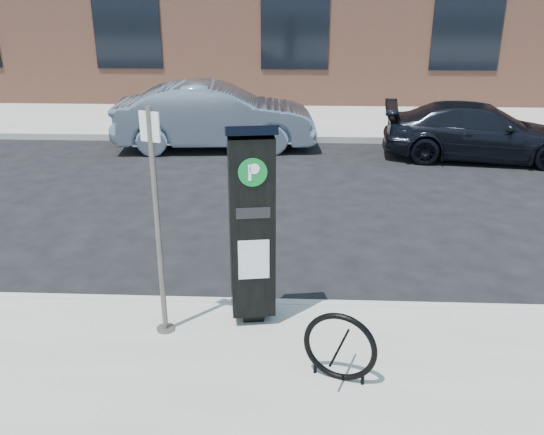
# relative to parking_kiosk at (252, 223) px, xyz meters

# --- Properties ---
(ground) EXTENTS (120.00, 120.00, 0.00)m
(ground) POSITION_rel_parking_kiosk_xyz_m (0.31, 0.36, -1.26)
(ground) COLOR black
(ground) RESTS_ON ground
(sidewalk_far) EXTENTS (60.00, 12.00, 0.15)m
(sidewalk_far) POSITION_rel_parking_kiosk_xyz_m (0.31, 14.36, -1.18)
(sidewalk_far) COLOR gray
(sidewalk_far) RESTS_ON ground
(curb_near) EXTENTS (60.00, 0.12, 0.16)m
(curb_near) POSITION_rel_parking_kiosk_xyz_m (0.31, 0.34, -1.18)
(curb_near) COLOR #9E9B93
(curb_near) RESTS_ON ground
(curb_far) EXTENTS (60.00, 0.12, 0.16)m
(curb_far) POSITION_rel_parking_kiosk_xyz_m (0.31, 8.38, -1.18)
(curb_far) COLOR #9E9B93
(curb_far) RESTS_ON ground
(parking_kiosk) EXTENTS (0.56, 0.51, 2.15)m
(parking_kiosk) POSITION_rel_parking_kiosk_xyz_m (0.00, 0.00, 0.00)
(parking_kiosk) COLOR black
(parking_kiosk) RESTS_ON sidewalk_near
(sign_pole) EXTENTS (0.20, 0.19, 2.35)m
(sign_pole) POSITION_rel_parking_kiosk_xyz_m (-0.90, -0.30, 0.06)
(sign_pole) COLOR #625C56
(sign_pole) RESTS_ON sidewalk_near
(bike_rack) EXTENTS (0.67, 0.28, 0.69)m
(bike_rack) POSITION_rel_parking_kiosk_xyz_m (0.86, -1.03, -0.77)
(bike_rack) COLOR black
(bike_rack) RESTS_ON sidewalk_near
(car_silver) EXTENTS (4.71, 2.00, 1.51)m
(car_silver) POSITION_rel_parking_kiosk_xyz_m (-1.47, 7.76, -0.50)
(car_silver) COLOR gray
(car_silver) RESTS_ON ground
(car_dark) EXTENTS (4.33, 2.22, 1.20)m
(car_dark) POSITION_rel_parking_kiosk_xyz_m (4.41, 7.09, -0.65)
(car_dark) COLOR black
(car_dark) RESTS_ON ground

